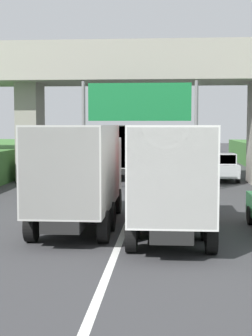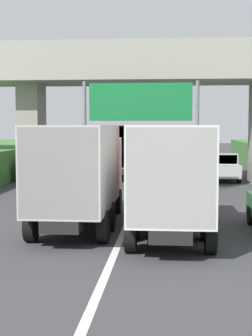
# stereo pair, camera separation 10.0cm
# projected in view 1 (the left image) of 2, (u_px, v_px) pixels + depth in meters

# --- Properties ---
(lane_centre_stripe) EXTENTS (0.20, 88.30, 0.01)m
(lane_centre_stripe) POSITION_uv_depth(u_px,v_px,m) (138.00, 196.00, 24.89)
(lane_centre_stripe) COLOR white
(lane_centre_stripe) RESTS_ON ground
(overpass_bridge) EXTENTS (40.00, 4.80, 8.16)m
(overpass_bridge) POSITION_uv_depth(u_px,v_px,m) (144.00, 79.00, 30.37)
(overpass_bridge) COLOR #9E998E
(overpass_bridge) RESTS_ON ground
(overhead_highway_sign) EXTENTS (5.88, 0.18, 5.66)m
(overhead_highway_sign) POSITION_uv_depth(u_px,v_px,m) (139.00, 110.00, 25.75)
(overhead_highway_sign) COLOR slate
(overhead_highway_sign) RESTS_ON ground
(truck_red) EXTENTS (2.44, 7.30, 3.44)m
(truck_red) POSITION_uv_depth(u_px,v_px,m) (171.00, 174.00, 15.89)
(truck_red) COLOR black
(truck_red) RESTS_ON ground
(truck_black) EXTENTS (2.44, 7.30, 3.44)m
(truck_black) POSITION_uv_depth(u_px,v_px,m) (122.00, 148.00, 33.97)
(truck_black) COLOR black
(truck_black) RESTS_ON ground
(truck_white) EXTENTS (2.44, 7.30, 3.44)m
(truck_white) POSITION_uv_depth(u_px,v_px,m) (80.00, 170.00, 17.13)
(truck_white) COLOR black
(truck_white) RESTS_ON ground
(truck_blue) EXTENTS (2.44, 7.30, 3.44)m
(truck_blue) POSITION_uv_depth(u_px,v_px,m) (136.00, 140.00, 53.46)
(truck_blue) COLOR black
(truck_blue) RESTS_ON ground
(car_silver) EXTENTS (1.86, 4.10, 1.72)m
(car_silver) POSITION_uv_depth(u_px,v_px,m) (222.00, 167.00, 31.71)
(car_silver) COLOR #B2B5B7
(car_silver) RESTS_ON ground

